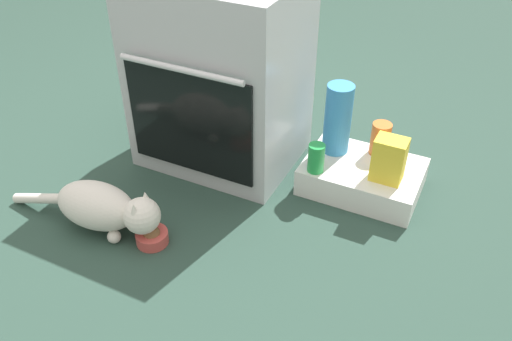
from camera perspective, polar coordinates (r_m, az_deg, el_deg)
name	(u,v)px	position (r m, az deg, el deg)	size (l,w,h in m)	color
ground	(169,209)	(2.14, -9.33, -4.09)	(8.00, 8.00, 0.00)	#284238
oven	(220,74)	(2.23, -3.84, 10.31)	(0.65, 0.55, 0.80)	#B7BABF
pantry_cabinet	(362,177)	(2.23, 11.33, -0.64)	(0.47, 0.33, 0.12)	white
food_bowl	(152,236)	(1.99, -11.11, -6.97)	(0.12, 0.12, 0.07)	#C64C47
cat	(104,207)	(2.03, -16.04, -3.83)	(0.67, 0.21, 0.20)	silver
sauce_jar	(380,139)	(2.24, 13.21, 3.33)	(0.08, 0.08, 0.14)	#D16023
snack_bag	(389,160)	(2.09, 14.09, 1.14)	(0.12, 0.09, 0.18)	yellow
water_bottle	(338,119)	(2.19, 8.78, 5.50)	(0.11, 0.11, 0.30)	#388CD1
soda_can	(316,158)	(2.10, 6.48, 1.35)	(0.07, 0.07, 0.12)	green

